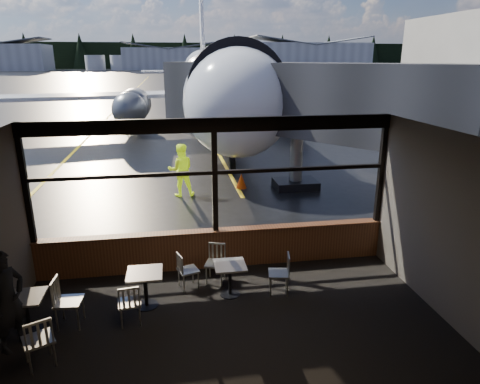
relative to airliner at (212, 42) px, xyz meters
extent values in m
plane|color=black|center=(-2.14, 98.82, -5.76)|extent=(520.00, 520.00, 0.00)
cube|color=black|center=(-2.14, -24.18, -5.75)|extent=(8.00, 6.00, 0.01)
cube|color=#38332D|center=(-2.14, -24.18, -2.26)|extent=(8.00, 6.00, 0.04)
cube|color=#534A42|center=(1.86, -24.18, -4.01)|extent=(0.04, 6.00, 3.50)
cube|color=#572E1A|center=(-2.14, -21.18, -5.31)|extent=(8.00, 0.28, 0.90)
cube|color=black|center=(-2.14, -21.18, -2.41)|extent=(8.00, 0.18, 0.30)
cube|color=black|center=(-6.09, -21.18, -3.56)|extent=(0.12, 0.12, 2.60)
cube|color=black|center=(-2.14, -21.18, -3.56)|extent=(0.12, 0.12, 2.60)
cube|color=black|center=(1.81, -21.18, -3.56)|extent=(0.12, 0.12, 2.60)
cube|color=black|center=(-2.14, -21.18, -3.46)|extent=(8.00, 0.10, 0.08)
imported|color=black|center=(-5.84, -23.57, -4.87)|extent=(0.70, 0.78, 1.79)
imported|color=#BFF219|center=(-2.76, -15.48, -4.83)|extent=(0.95, 0.76, 1.87)
cone|color=orange|center=(-0.50, -14.94, -5.48)|extent=(0.41, 0.41, 0.57)
cone|color=#FF5208|center=(-6.00, -1.04, -5.48)|extent=(0.40, 0.40, 0.56)
cylinder|color=silver|center=(-32.14, 160.82, -2.76)|extent=(8.00, 8.00, 6.00)
cylinder|color=silver|center=(-22.14, 160.82, -2.76)|extent=(8.00, 8.00, 6.00)
cylinder|color=silver|center=(-12.14, 160.82, -2.76)|extent=(8.00, 8.00, 6.00)
cube|color=black|center=(-2.14, 188.82, 0.24)|extent=(360.00, 3.00, 12.00)
camera|label=1|loc=(-3.07, -30.28, -1.06)|focal=32.00mm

